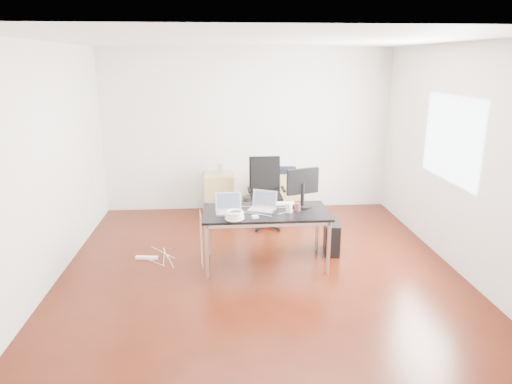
{
  "coord_description": "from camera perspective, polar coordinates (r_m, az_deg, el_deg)",
  "views": [
    {
      "loc": [
        -0.45,
        -5.42,
        2.58
      ],
      "look_at": [
        0.0,
        0.55,
        0.85
      ],
      "focal_mm": 32.0,
      "sensor_mm": 36.0,
      "label": 1
    }
  ],
  "objects": [
    {
      "name": "filing_cabinet_left",
      "position": [
        7.97,
        -4.61,
        -0.18
      ],
      "size": [
        0.5,
        0.5,
        0.7
      ],
      "primitive_type": "cube",
      "color": "tan",
      "rests_on": "ground"
    },
    {
      "name": "filing_cabinet_right",
      "position": [
        8.04,
        3.69,
        -0.01
      ],
      "size": [
        0.5,
        0.5,
        0.7
      ],
      "primitive_type": "cube",
      "color": "tan",
      "rests_on": "ground"
    },
    {
      "name": "navy_garment",
      "position": [
        7.95,
        3.95,
        2.73
      ],
      "size": [
        0.32,
        0.27,
        0.09
      ],
      "primitive_type": "cube",
      "rotation": [
        0.0,
        0.0,
        -0.1
      ],
      "color": "black",
      "rests_on": "filing_cabinet_right"
    },
    {
      "name": "monitor",
      "position": [
        5.97,
        5.84,
        0.82
      ],
      "size": [
        0.44,
        0.26,
        0.51
      ],
      "rotation": [
        0.0,
        0.0,
        0.33
      ],
      "color": "black",
      "rests_on": "desk"
    },
    {
      "name": "laptop_right",
      "position": [
        5.87,
        0.9,
        -1.67
      ],
      "size": [
        0.41,
        0.37,
        0.23
      ],
      "rotation": [
        0.0,
        0.0,
        -0.43
      ],
      "color": "silver",
      "rests_on": "desk"
    },
    {
      "name": "cup_brown",
      "position": [
        5.85,
        5.18,
        -1.86
      ],
      "size": [
        0.1,
        0.1,
        0.1
      ],
      "primitive_type": "cylinder",
      "rotation": [
        0.0,
        0.0,
        0.36
      ],
      "color": "brown",
      "rests_on": "desk"
    },
    {
      "name": "pc_tower",
      "position": [
        6.45,
        9.44,
        -5.57
      ],
      "size": [
        0.27,
        0.48,
        0.44
      ],
      "primitive_type": "cube",
      "rotation": [
        0.0,
        0.0,
        -0.15
      ],
      "color": "black",
      "rests_on": "ground"
    },
    {
      "name": "desk",
      "position": [
        5.84,
        1.23,
        -2.9
      ],
      "size": [
        1.6,
        0.8,
        0.73
      ],
      "color": "black",
      "rests_on": "ground"
    },
    {
      "name": "speaker",
      "position": [
        7.87,
        -4.52,
        2.92
      ],
      "size": [
        0.09,
        0.08,
        0.18
      ],
      "primitive_type": "cube",
      "rotation": [
        0.0,
        0.0,
        0.0
      ],
      "color": "#9E9E9E",
      "rests_on": "filing_cabinet_left"
    },
    {
      "name": "cable_coil",
      "position": [
        5.51,
        -2.71,
        -2.94
      ],
      "size": [
        0.24,
        0.24,
        0.11
      ],
      "rotation": [
        0.0,
        0.0,
        -0.16
      ],
      "color": "white",
      "rests_on": "desk"
    },
    {
      "name": "keyboard",
      "position": [
        6.08,
        2.84,
        -1.5
      ],
      "size": [
        0.44,
        0.14,
        0.02
      ],
      "primitive_type": "cube",
      "rotation": [
        0.0,
        0.0,
        0.01
      ],
      "color": "white",
      "rests_on": "desk"
    },
    {
      "name": "room_shell",
      "position": [
        5.57,
        0.81,
        3.92
      ],
      "size": [
        5.0,
        5.0,
        5.0
      ],
      "color": "#371006",
      "rests_on": "ground"
    },
    {
      "name": "cup_white",
      "position": [
        5.77,
        4.15,
        -1.98
      ],
      "size": [
        0.1,
        0.1,
        0.12
      ],
      "primitive_type": "cylinder",
      "rotation": [
        0.0,
        0.0,
        0.25
      ],
      "color": "white",
      "rests_on": "desk"
    },
    {
      "name": "office_chair",
      "position": [
        7.28,
        1.21,
        0.39
      ],
      "size": [
        0.49,
        0.51,
        1.08
      ],
      "rotation": [
        0.0,
        0.0,
        0.02
      ],
      "color": "black",
      "rests_on": "ground"
    },
    {
      "name": "laptop_left",
      "position": [
        5.79,
        -3.41,
        -1.97
      ],
      "size": [
        0.34,
        0.27,
        0.23
      ],
      "rotation": [
        0.0,
        0.0,
        0.05
      ],
      "color": "silver",
      "rests_on": "desk"
    },
    {
      "name": "power_adapter",
      "position": [
        5.57,
        -0.1,
        -3.12
      ],
      "size": [
        0.09,
        0.09,
        0.03
      ],
      "primitive_type": "cube",
      "rotation": [
        0.0,
        0.0,
        0.31
      ],
      "color": "white",
      "rests_on": "desk"
    },
    {
      "name": "wastebasket",
      "position": [
        8.06,
        -0.77,
        -1.5
      ],
      "size": [
        0.31,
        0.31,
        0.28
      ],
      "primitive_type": "cylinder",
      "rotation": [
        0.0,
        0.0,
        0.38
      ],
      "color": "black",
      "rests_on": "ground"
    },
    {
      "name": "power_strip",
      "position": [
        6.39,
        -13.5,
        -7.99
      ],
      "size": [
        0.3,
        0.09,
        0.04
      ],
      "primitive_type": "cube",
      "rotation": [
        0.0,
        0.0,
        -0.11
      ],
      "color": "white",
      "rests_on": "ground"
    }
  ]
}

